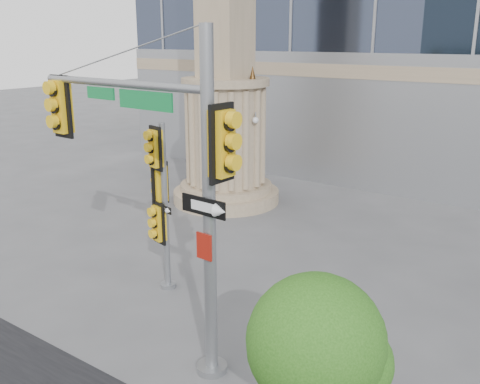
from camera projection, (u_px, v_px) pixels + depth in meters
The scene contains 5 objects.
ground at pixel (199, 342), 12.09m from camera, with size 120.00×120.00×0.00m, color #545456.
monument at pixel (225, 67), 20.93m from camera, with size 4.40×4.40×16.60m.
main_signal_pole at pixel (161, 162), 10.61m from camera, with size 5.33×0.70×6.88m.
secondary_signal_pole at pixel (160, 194), 13.99m from camera, with size 0.79×0.70×4.56m.
street_tree at pixel (319, 348), 7.92m from camera, with size 2.14×2.09×3.34m.
Camera 1 is at (6.96, -8.12, 6.64)m, focal length 40.00 mm.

